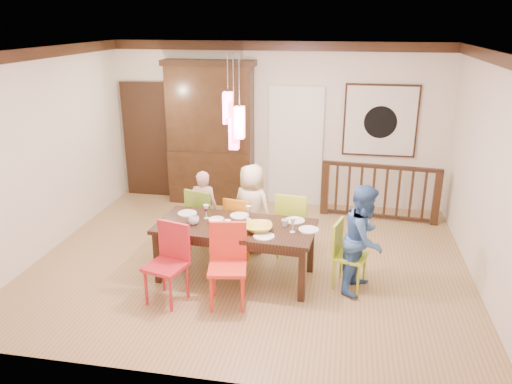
% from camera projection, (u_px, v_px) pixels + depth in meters
% --- Properties ---
extents(floor, '(6.00, 6.00, 0.00)m').
position_uv_depth(floor, '(251.00, 261.00, 7.11)').
color(floor, olive).
rests_on(floor, ground).
extents(ceiling, '(6.00, 6.00, 0.00)m').
position_uv_depth(ceiling, '(250.00, 50.00, 6.15)').
color(ceiling, white).
rests_on(ceiling, wall_back).
extents(wall_back, '(6.00, 0.00, 6.00)m').
position_uv_depth(wall_back, '(277.00, 125.00, 8.95)').
color(wall_back, silver).
rests_on(wall_back, floor).
extents(wall_left, '(0.00, 5.00, 5.00)m').
position_uv_depth(wall_left, '(45.00, 153.00, 7.14)').
color(wall_left, silver).
rests_on(wall_left, floor).
extents(wall_right, '(0.00, 5.00, 5.00)m').
position_uv_depth(wall_right, '(490.00, 175.00, 6.12)').
color(wall_right, silver).
rests_on(wall_right, floor).
extents(crown_molding, '(6.00, 5.00, 0.16)m').
position_uv_depth(crown_molding, '(250.00, 57.00, 6.17)').
color(crown_molding, black).
rests_on(crown_molding, wall_back).
extents(panel_door, '(1.04, 0.07, 2.24)m').
position_uv_depth(panel_door, '(151.00, 142.00, 9.44)').
color(panel_door, black).
rests_on(panel_door, wall_back).
extents(white_doorway, '(0.97, 0.05, 2.22)m').
position_uv_depth(white_doorway, '(295.00, 148.00, 8.99)').
color(white_doorway, silver).
rests_on(white_doorway, wall_back).
extents(painting, '(1.25, 0.06, 1.25)m').
position_uv_depth(painting, '(380.00, 121.00, 8.56)').
color(painting, black).
rests_on(painting, wall_back).
extents(pendant_cluster, '(0.27, 0.21, 1.14)m').
position_uv_depth(pendant_cluster, '(234.00, 121.00, 5.98)').
color(pendant_cluster, '#F04875').
rests_on(pendant_cluster, ceiling).
extents(dining_table, '(2.10, 1.06, 0.75)m').
position_uv_depth(dining_table, '(236.00, 231.00, 6.46)').
color(dining_table, black).
rests_on(dining_table, floor).
extents(chair_far_left, '(0.54, 0.54, 0.95)m').
position_uv_depth(chair_far_left, '(206.00, 214.00, 7.35)').
color(chair_far_left, olive).
rests_on(chair_far_left, floor).
extents(chair_far_mid, '(0.48, 0.48, 0.90)m').
position_uv_depth(chair_far_mid, '(242.00, 221.00, 7.17)').
color(chair_far_mid, '#C27014').
rests_on(chair_far_mid, floor).
extents(chair_far_right, '(0.50, 0.50, 0.98)m').
position_uv_depth(chair_far_right, '(294.00, 219.00, 7.11)').
color(chair_far_right, '#A9C92A').
rests_on(chair_far_right, floor).
extents(chair_near_left, '(0.54, 0.54, 0.97)m').
position_uv_depth(chair_near_left, '(165.00, 260.00, 5.93)').
color(chair_near_left, red).
rests_on(chair_near_left, floor).
extents(chair_near_mid, '(0.52, 0.52, 0.99)m').
position_uv_depth(chair_near_mid, '(227.00, 262.00, 5.86)').
color(chair_near_mid, red).
rests_on(chair_near_mid, floor).
extents(chair_end_right, '(0.48, 0.48, 0.87)m').
position_uv_depth(chair_end_right, '(350.00, 251.00, 6.29)').
color(chair_end_right, '#A6C327').
rests_on(chair_end_right, floor).
extents(china_hutch, '(1.64, 0.46, 2.59)m').
position_uv_depth(china_hutch, '(211.00, 133.00, 9.01)').
color(china_hutch, black).
rests_on(china_hutch, floor).
extents(balustrade, '(1.98, 0.26, 0.96)m').
position_uv_depth(balustrade, '(379.00, 191.00, 8.44)').
color(balustrade, black).
rests_on(balustrade, floor).
extents(person_far_left, '(0.44, 0.30, 1.17)m').
position_uv_depth(person_far_left, '(204.00, 208.00, 7.45)').
color(person_far_left, beige).
rests_on(person_far_left, floor).
extents(person_far_mid, '(0.75, 0.63, 1.32)m').
position_uv_depth(person_far_mid, '(252.00, 208.00, 7.25)').
color(person_far_mid, beige).
rests_on(person_far_mid, floor).
extents(person_end_right, '(0.71, 0.81, 1.39)m').
position_uv_depth(person_end_right, '(364.00, 239.00, 6.16)').
color(person_end_right, '#3964A2').
rests_on(person_end_right, floor).
extents(serving_bowl, '(0.41, 0.41, 0.09)m').
position_uv_depth(serving_bowl, '(258.00, 228.00, 6.24)').
color(serving_bowl, gold).
rests_on(serving_bowl, dining_table).
extents(small_bowl, '(0.23, 0.23, 0.06)m').
position_uv_depth(small_bowl, '(217.00, 221.00, 6.47)').
color(small_bowl, white).
rests_on(small_bowl, dining_table).
extents(cup_left, '(0.16, 0.16, 0.11)m').
position_uv_depth(cup_left, '(194.00, 220.00, 6.44)').
color(cup_left, silver).
rests_on(cup_left, dining_table).
extents(cup_right, '(0.11, 0.11, 0.09)m').
position_uv_depth(cup_right, '(285.00, 223.00, 6.38)').
color(cup_right, silver).
rests_on(cup_right, dining_table).
extents(plate_far_left, '(0.26, 0.26, 0.01)m').
position_uv_depth(plate_far_left, '(187.00, 213.00, 6.80)').
color(plate_far_left, white).
rests_on(plate_far_left, dining_table).
extents(plate_far_mid, '(0.26, 0.26, 0.01)m').
position_uv_depth(plate_far_mid, '(240.00, 216.00, 6.71)').
color(plate_far_mid, white).
rests_on(plate_far_mid, dining_table).
extents(plate_far_right, '(0.26, 0.26, 0.01)m').
position_uv_depth(plate_far_right, '(295.00, 220.00, 6.56)').
color(plate_far_right, white).
rests_on(plate_far_right, dining_table).
extents(plate_near_left, '(0.26, 0.26, 0.01)m').
position_uv_depth(plate_near_left, '(178.00, 229.00, 6.29)').
color(plate_near_left, white).
rests_on(plate_near_left, dining_table).
extents(plate_near_mid, '(0.26, 0.26, 0.01)m').
position_uv_depth(plate_near_mid, '(264.00, 236.00, 6.08)').
color(plate_near_mid, white).
rests_on(plate_near_mid, dining_table).
extents(plate_end_right, '(0.26, 0.26, 0.01)m').
position_uv_depth(plate_end_right, '(309.00, 230.00, 6.27)').
color(plate_end_right, white).
rests_on(plate_end_right, dining_table).
extents(wine_glass_a, '(0.08, 0.08, 0.19)m').
position_uv_depth(wine_glass_a, '(206.00, 212.00, 6.62)').
color(wine_glass_a, '#590C19').
rests_on(wine_glass_a, dining_table).
extents(wine_glass_b, '(0.08, 0.08, 0.19)m').
position_uv_depth(wine_glass_b, '(249.00, 213.00, 6.58)').
color(wine_glass_b, silver).
rests_on(wine_glass_b, dining_table).
extents(wine_glass_c, '(0.08, 0.08, 0.19)m').
position_uv_depth(wine_glass_c, '(228.00, 227.00, 6.12)').
color(wine_glass_c, '#590C19').
rests_on(wine_glass_c, dining_table).
extents(wine_glass_d, '(0.08, 0.08, 0.19)m').
position_uv_depth(wine_glass_d, '(293.00, 225.00, 6.19)').
color(wine_glass_d, silver).
rests_on(wine_glass_d, dining_table).
extents(napkin, '(0.18, 0.14, 0.01)m').
position_uv_depth(napkin, '(222.00, 236.00, 6.08)').
color(napkin, '#D83359').
rests_on(napkin, dining_table).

